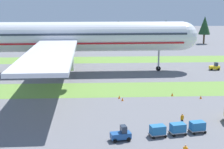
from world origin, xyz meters
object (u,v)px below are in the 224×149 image
at_px(cargo_dolly_lead, 158,130).
at_px(cargo_dolly_third, 197,126).
at_px(baggage_tug, 121,134).
at_px(taxiway_marker_1, 122,99).
at_px(taxiway_marker_3, 172,94).
at_px(airliner, 66,37).
at_px(cargo_dolly_second, 178,128).
at_px(pushback_tractor, 215,67).
at_px(ground_crew_marshaller, 182,119).
at_px(taxiway_marker_2, 119,97).
at_px(taxiway_marker_0, 201,97).

relative_size(cargo_dolly_lead, cargo_dolly_third, 1.00).
height_order(baggage_tug, taxiway_marker_1, baggage_tug).
bearing_deg(taxiway_marker_3, taxiway_marker_1, -164.40).
bearing_deg(airliner, cargo_dolly_second, 22.68).
bearing_deg(pushback_tractor, taxiway_marker_1, 133.91).
xyz_separation_m(airliner, cargo_dolly_third, (20.91, -40.57, -7.98)).
xyz_separation_m(cargo_dolly_lead, cargo_dolly_third, (5.69, 1.15, 0.00)).
height_order(airliner, cargo_dolly_second, airliner).
distance_m(cargo_dolly_third, taxiway_marker_1, 17.74).
xyz_separation_m(ground_crew_marshaller, taxiway_marker_3, (2.01, 15.07, -0.64)).
bearing_deg(taxiway_marker_2, taxiway_marker_0, -3.41).
xyz_separation_m(baggage_tug, taxiway_marker_0, (16.09, 18.04, -0.50)).
bearing_deg(ground_crew_marshaller, cargo_dolly_second, 45.99).
bearing_deg(baggage_tug, taxiway_marker_0, -53.13).
relative_size(cargo_dolly_second, taxiway_marker_3, 4.03).
bearing_deg(cargo_dolly_second, pushback_tractor, -36.80).
xyz_separation_m(baggage_tug, pushback_tractor, (27.64, 43.40, 0.00)).
xyz_separation_m(airliner, taxiway_marker_0, (26.39, -24.68, -8.59)).
distance_m(airliner, cargo_dolly_second, 45.64).
relative_size(baggage_tug, taxiway_marker_2, 5.12).
xyz_separation_m(pushback_tractor, ground_crew_marshaller, (-18.39, -38.37, 0.13)).
relative_size(taxiway_marker_1, taxiway_marker_3, 0.95).
xyz_separation_m(cargo_dolly_lead, ground_crew_marshaller, (4.32, 4.03, 0.03)).
distance_m(baggage_tug, cargo_dolly_lead, 5.03).
bearing_deg(baggage_tug, airliner, 2.16).
bearing_deg(cargo_dolly_lead, taxiway_marker_0, -44.62).
relative_size(cargo_dolly_second, cargo_dolly_third, 1.00).
bearing_deg(ground_crew_marshaller, cargo_dolly_lead, 22.14).
distance_m(cargo_dolly_lead, ground_crew_marshaller, 5.91).
bearing_deg(taxiway_marker_0, taxiway_marker_3, 156.86).
xyz_separation_m(pushback_tractor, taxiway_marker_2, (-26.51, -24.47, -0.54)).
bearing_deg(cargo_dolly_second, airliner, 12.31).
bearing_deg(cargo_dolly_lead, taxiway_marker_3, -29.72).
height_order(airliner, baggage_tug, airliner).
bearing_deg(baggage_tug, pushback_tractor, -43.89).
bearing_deg(cargo_dolly_second, baggage_tug, 90.00).
bearing_deg(ground_crew_marshaller, taxiway_marker_1, -79.18).
relative_size(cargo_dolly_third, ground_crew_marshaller, 1.41).
relative_size(pushback_tractor, ground_crew_marshaller, 1.51).
relative_size(cargo_dolly_lead, taxiway_marker_3, 4.03).
bearing_deg(taxiway_marker_0, cargo_dolly_second, -116.80).
distance_m(pushback_tractor, taxiway_marker_2, 36.08).
height_order(cargo_dolly_third, ground_crew_marshaller, ground_crew_marshaller).
relative_size(cargo_dolly_lead, taxiway_marker_0, 3.90).
xyz_separation_m(cargo_dolly_lead, cargo_dolly_second, (2.84, 0.57, 0.00)).
bearing_deg(baggage_tug, cargo_dolly_third, -90.00).
relative_size(airliner, taxiway_marker_2, 147.36).
bearing_deg(pushback_tractor, baggage_tug, 146.48).
height_order(airliner, taxiway_marker_1, airliner).
relative_size(baggage_tug, taxiway_marker_0, 4.46).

